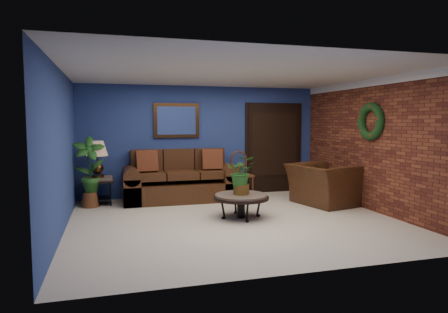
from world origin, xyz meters
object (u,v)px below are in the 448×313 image
object	(u,v)px
end_table	(98,184)
side_chair	(241,171)
armchair	(323,184)
coffee_table	(241,198)
sofa	(180,183)
table_lamp	(97,155)

from	to	relation	value
end_table	side_chair	xyz separation A→B (m)	(3.10, 0.08, 0.15)
side_chair	armchair	size ratio (longest dim) A/B	0.81
coffee_table	side_chair	size ratio (longest dim) A/B	0.95
end_table	armchair	bearing A→B (deg)	-15.76
sofa	end_table	bearing A→B (deg)	-178.60
sofa	armchair	size ratio (longest dim) A/B	1.90
sofa	armchair	bearing A→B (deg)	-25.23
sofa	coffee_table	world-z (taller)	sofa
sofa	end_table	size ratio (longest dim) A/B	3.94
end_table	table_lamp	world-z (taller)	table_lamp
coffee_table	end_table	size ratio (longest dim) A/B	1.59
end_table	side_chair	bearing A→B (deg)	1.40
end_table	side_chair	size ratio (longest dim) A/B	0.60
sofa	side_chair	world-z (taller)	sofa
sofa	coffee_table	xyz separation A→B (m)	(0.77, -1.93, 0.00)
table_lamp	side_chair	bearing A→B (deg)	1.40
coffee_table	side_chair	bearing A→B (deg)	72.01
armchair	coffee_table	bearing A→B (deg)	95.01
end_table	armchair	distance (m)	4.62
coffee_table	table_lamp	xyz separation A→B (m)	(-2.46, 1.89, 0.66)
table_lamp	armchair	world-z (taller)	table_lamp
coffee_table	end_table	xyz separation A→B (m)	(-2.46, 1.89, 0.07)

